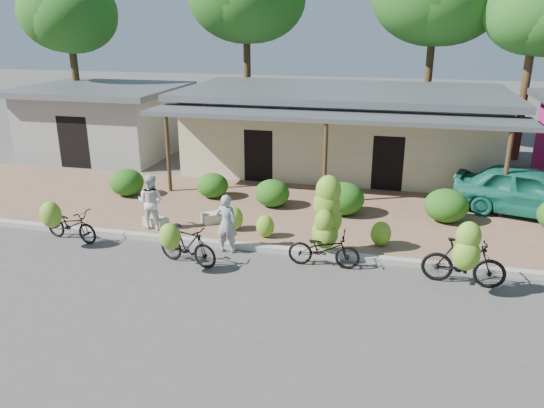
{
  "coord_description": "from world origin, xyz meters",
  "views": [
    {
      "loc": [
        2.27,
        -10.86,
        5.96
      ],
      "look_at": [
        -0.94,
        2.49,
        1.2
      ],
      "focal_mm": 35.0,
      "sensor_mm": 36.0,
      "label": 1
    }
  ],
  "objects_px": {
    "bike_left": "(185,244)",
    "sack_near": "(216,217)",
    "bike_center": "(326,229)",
    "bike_right": "(465,259)",
    "sack_far": "(156,222)",
    "teal_van": "(529,191)",
    "tree_near_right": "(531,12)",
    "vendor": "(227,224)",
    "bike_far_left": "(68,223)",
    "tree_back_left": "(66,11)",
    "bystander": "(151,202)"
  },
  "relations": [
    {
      "from": "tree_back_left",
      "to": "vendor",
      "type": "bearing_deg",
      "value": -44.32
    },
    {
      "from": "bike_far_left",
      "to": "teal_van",
      "type": "xyz_separation_m",
      "value": [
        13.0,
        5.09,
        0.33
      ]
    },
    {
      "from": "vendor",
      "to": "bike_far_left",
      "type": "bearing_deg",
      "value": 6.27
    },
    {
      "from": "tree_back_left",
      "to": "bike_left",
      "type": "height_order",
      "value": "tree_back_left"
    },
    {
      "from": "tree_near_right",
      "to": "teal_van",
      "type": "xyz_separation_m",
      "value": [
        -0.9,
        -8.19,
        -5.4
      ]
    },
    {
      "from": "bike_left",
      "to": "vendor",
      "type": "relative_size",
      "value": 1.12
    },
    {
      "from": "vendor",
      "to": "bystander",
      "type": "relative_size",
      "value": 1.0
    },
    {
      "from": "sack_near",
      "to": "bystander",
      "type": "bearing_deg",
      "value": -152.08
    },
    {
      "from": "sack_far",
      "to": "teal_van",
      "type": "relative_size",
      "value": 0.16
    },
    {
      "from": "vendor",
      "to": "bystander",
      "type": "distance_m",
      "value": 2.78
    },
    {
      "from": "bike_center",
      "to": "vendor",
      "type": "xyz_separation_m",
      "value": [
        -2.66,
        -0.01,
        -0.09
      ]
    },
    {
      "from": "sack_near",
      "to": "teal_van",
      "type": "relative_size",
      "value": 0.19
    },
    {
      "from": "bike_left",
      "to": "vendor",
      "type": "distance_m",
      "value": 1.33
    },
    {
      "from": "bike_center",
      "to": "teal_van",
      "type": "distance_m",
      "value": 7.44
    },
    {
      "from": "tree_back_left",
      "to": "bike_far_left",
      "type": "xyz_separation_m",
      "value": [
        7.1,
        -11.78,
        -5.84
      ]
    },
    {
      "from": "bike_right",
      "to": "vendor",
      "type": "xyz_separation_m",
      "value": [
        -6.0,
        0.65,
        0.07
      ]
    },
    {
      "from": "bike_center",
      "to": "vendor",
      "type": "bearing_deg",
      "value": 89.65
    },
    {
      "from": "bike_center",
      "to": "sack_far",
      "type": "xyz_separation_m",
      "value": [
        -5.24,
        1.02,
        -0.65
      ]
    },
    {
      "from": "teal_van",
      "to": "tree_near_right",
      "type": "bearing_deg",
      "value": 9.17
    },
    {
      "from": "vendor",
      "to": "bike_left",
      "type": "bearing_deg",
      "value": 55.65
    },
    {
      "from": "bike_left",
      "to": "bike_center",
      "type": "xyz_separation_m",
      "value": [
        3.43,
        1.07,
        0.31
      ]
    },
    {
      "from": "tree_near_right",
      "to": "tree_back_left",
      "type": "bearing_deg",
      "value": -175.92
    },
    {
      "from": "tree_near_right",
      "to": "vendor",
      "type": "distance_m",
      "value": 16.83
    },
    {
      "from": "bike_right",
      "to": "sack_far",
      "type": "relative_size",
      "value": 2.62
    },
    {
      "from": "bystander",
      "to": "sack_near",
      "type": "bearing_deg",
      "value": -151.2
    },
    {
      "from": "bike_left",
      "to": "teal_van",
      "type": "relative_size",
      "value": 0.4
    },
    {
      "from": "bike_left",
      "to": "sack_near",
      "type": "relative_size",
      "value": 2.15
    },
    {
      "from": "bystander",
      "to": "teal_van",
      "type": "bearing_deg",
      "value": -160.02
    },
    {
      "from": "tree_near_right",
      "to": "bike_far_left",
      "type": "bearing_deg",
      "value": -136.29
    },
    {
      "from": "bike_right",
      "to": "bike_far_left",
      "type": "bearing_deg",
      "value": 94.0
    },
    {
      "from": "tree_near_right",
      "to": "vendor",
      "type": "bearing_deg",
      "value": -125.79
    },
    {
      "from": "bike_left",
      "to": "teal_van",
      "type": "xyz_separation_m",
      "value": [
        9.19,
        5.79,
        0.29
      ]
    },
    {
      "from": "bike_left",
      "to": "bystander",
      "type": "bearing_deg",
      "value": 58.92
    },
    {
      "from": "sack_far",
      "to": "tree_back_left",
      "type": "bearing_deg",
      "value": 131.24
    },
    {
      "from": "bike_right",
      "to": "teal_van",
      "type": "bearing_deg",
      "value": -18.67
    },
    {
      "from": "bike_far_left",
      "to": "teal_van",
      "type": "bearing_deg",
      "value": -56.73
    },
    {
      "from": "bike_far_left",
      "to": "sack_far",
      "type": "distance_m",
      "value": 2.46
    },
    {
      "from": "bike_far_left",
      "to": "sack_near",
      "type": "xyz_separation_m",
      "value": [
        3.65,
        2.17,
        -0.29
      ]
    },
    {
      "from": "bike_center",
      "to": "sack_near",
      "type": "xyz_separation_m",
      "value": [
        -3.6,
        1.79,
        -0.64
      ]
    },
    {
      "from": "tree_back_left",
      "to": "sack_near",
      "type": "height_order",
      "value": "tree_back_left"
    },
    {
      "from": "bike_right",
      "to": "bike_center",
      "type": "bearing_deg",
      "value": 84.31
    },
    {
      "from": "bike_left",
      "to": "bike_right",
      "type": "distance_m",
      "value": 6.78
    },
    {
      "from": "tree_back_left",
      "to": "bike_left",
      "type": "relative_size",
      "value": 4.48
    },
    {
      "from": "tree_back_left",
      "to": "bystander",
      "type": "bearing_deg",
      "value": -49.25
    },
    {
      "from": "tree_near_right",
      "to": "sack_far",
      "type": "relative_size",
      "value": 10.56
    },
    {
      "from": "vendor",
      "to": "tree_near_right",
      "type": "bearing_deg",
      "value": -124.14
    },
    {
      "from": "bike_far_left",
      "to": "sack_far",
      "type": "relative_size",
      "value": 2.53
    },
    {
      "from": "tree_back_left",
      "to": "bike_far_left",
      "type": "bearing_deg",
      "value": -58.92
    },
    {
      "from": "bike_center",
      "to": "bike_right",
      "type": "xyz_separation_m",
      "value": [
        3.34,
        -0.66,
        -0.16
      ]
    },
    {
      "from": "bike_left",
      "to": "bike_center",
      "type": "height_order",
      "value": "bike_center"
    }
  ]
}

